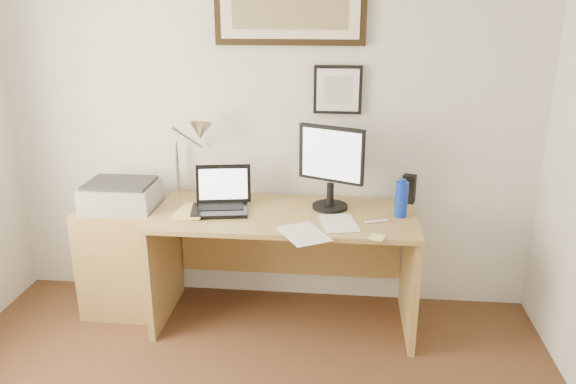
# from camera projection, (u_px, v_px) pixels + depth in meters

# --- Properties ---
(wall_back) EXTENTS (3.50, 0.02, 2.50)m
(wall_back) POSITION_uv_depth(u_px,v_px,m) (267.00, 119.00, 3.62)
(wall_back) COLOR silver
(wall_back) RESTS_ON ground
(side_cabinet) EXTENTS (0.50, 0.40, 0.73)m
(side_cabinet) POSITION_uv_depth(u_px,v_px,m) (124.00, 259.00, 3.69)
(side_cabinet) COLOR olive
(side_cabinet) RESTS_ON floor
(water_bottle) EXTENTS (0.07, 0.07, 0.21)m
(water_bottle) POSITION_uv_depth(u_px,v_px,m) (401.00, 199.00, 3.33)
(water_bottle) COLOR #0E30B9
(water_bottle) RESTS_ON desk
(bottle_cap) EXTENTS (0.04, 0.04, 0.02)m
(bottle_cap) POSITION_uv_depth(u_px,v_px,m) (403.00, 181.00, 3.29)
(bottle_cap) COLOR #0E30B9
(bottle_cap) RESTS_ON water_bottle
(speaker) EXTENTS (0.10, 0.09, 0.18)m
(speaker) POSITION_uv_depth(u_px,v_px,m) (409.00, 189.00, 3.57)
(speaker) COLOR black
(speaker) RESTS_ON desk
(paper_sheet_a) EXTENTS (0.34, 0.37, 0.00)m
(paper_sheet_a) POSITION_uv_depth(u_px,v_px,m) (303.00, 234.00, 3.11)
(paper_sheet_a) COLOR white
(paper_sheet_a) RESTS_ON desk
(paper_sheet_b) EXTENTS (0.25, 0.32, 0.00)m
(paper_sheet_b) POSITION_uv_depth(u_px,v_px,m) (339.00, 223.00, 3.25)
(paper_sheet_b) COLOR white
(paper_sheet_b) RESTS_ON desk
(sticky_pad) EXTENTS (0.10, 0.10, 0.01)m
(sticky_pad) POSITION_uv_depth(u_px,v_px,m) (377.00, 237.00, 3.05)
(sticky_pad) COLOR #E6EB6F
(sticky_pad) RESTS_ON desk
(marker_pen) EXTENTS (0.14, 0.06, 0.02)m
(marker_pen) POSITION_uv_depth(u_px,v_px,m) (377.00, 221.00, 3.27)
(marker_pen) COLOR white
(marker_pen) RESTS_ON desk
(book) EXTENTS (0.21, 0.27, 0.02)m
(book) POSITION_uv_depth(u_px,v_px,m) (178.00, 210.00, 3.43)
(book) COLOR #E4C56B
(book) RESTS_ON desk
(desk) EXTENTS (1.60, 0.70, 0.75)m
(desk) POSITION_uv_depth(u_px,v_px,m) (286.00, 242.00, 3.57)
(desk) COLOR olive
(desk) RESTS_ON floor
(laptop) EXTENTS (0.38, 0.35, 0.26)m
(laptop) POSITION_uv_depth(u_px,v_px,m) (221.00, 201.00, 3.45)
(laptop) COLOR black
(laptop) RESTS_ON desk
(lcd_monitor) EXTENTS (0.40, 0.22, 0.52)m
(lcd_monitor) POSITION_uv_depth(u_px,v_px,m) (331.00, 164.00, 3.40)
(lcd_monitor) COLOR black
(lcd_monitor) RESTS_ON desk
(printer) EXTENTS (0.44, 0.34, 0.18)m
(printer) POSITION_uv_depth(u_px,v_px,m) (121.00, 195.00, 3.52)
(printer) COLOR #A0A0A2
(printer) RESTS_ON side_cabinet
(desk_lamp) EXTENTS (0.29, 0.27, 0.53)m
(desk_lamp) POSITION_uv_depth(u_px,v_px,m) (198.00, 134.00, 3.50)
(desk_lamp) COLOR silver
(desk_lamp) RESTS_ON desk
(picture_large) EXTENTS (0.92, 0.04, 0.47)m
(picture_large) POSITION_uv_depth(u_px,v_px,m) (290.00, 5.00, 3.35)
(picture_large) COLOR black
(picture_large) RESTS_ON wall_back
(picture_small) EXTENTS (0.30, 0.03, 0.30)m
(picture_small) POSITION_uv_depth(u_px,v_px,m) (338.00, 90.00, 3.48)
(picture_small) COLOR black
(picture_small) RESTS_ON wall_back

